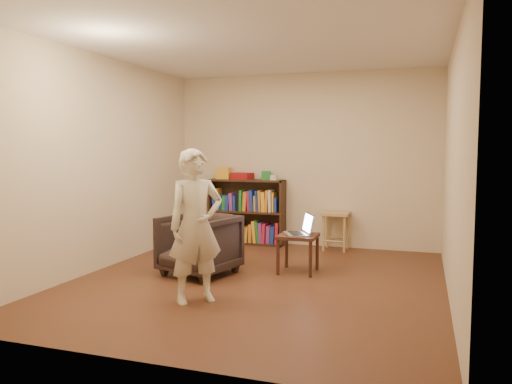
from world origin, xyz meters
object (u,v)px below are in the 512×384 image
(bookshelf, at_px, (247,215))
(armchair, at_px, (199,245))
(person, at_px, (196,226))
(laptop, at_px, (301,230))
(stool, at_px, (336,219))
(side_table, at_px, (298,241))

(bookshelf, height_order, armchair, bookshelf)
(bookshelf, distance_m, person, 3.04)
(laptop, bearing_deg, armchair, -94.80)
(stool, distance_m, laptop, 1.49)
(armchair, distance_m, side_table, 1.17)
(armchair, relative_size, person, 0.53)
(stool, height_order, laptop, laptop)
(bookshelf, relative_size, stool, 2.17)
(stool, xyz_separation_m, side_table, (-0.20, -1.47, -0.07))
(side_table, relative_size, laptop, 1.03)
(bookshelf, bearing_deg, laptop, -51.36)
(side_table, bearing_deg, person, -114.55)
(stool, bearing_deg, person, -106.42)
(stool, distance_m, person, 3.04)
(armchair, relative_size, laptop, 1.76)
(armchair, distance_m, person, 1.12)
(person, bearing_deg, armchair, 68.02)
(bookshelf, distance_m, armchair, 2.02)
(armchair, xyz_separation_m, laptop, (1.11, 0.47, 0.16))
(stool, bearing_deg, laptop, -96.58)
(side_table, relative_size, person, 0.31)
(bookshelf, xyz_separation_m, side_table, (1.20, -1.54, -0.06))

